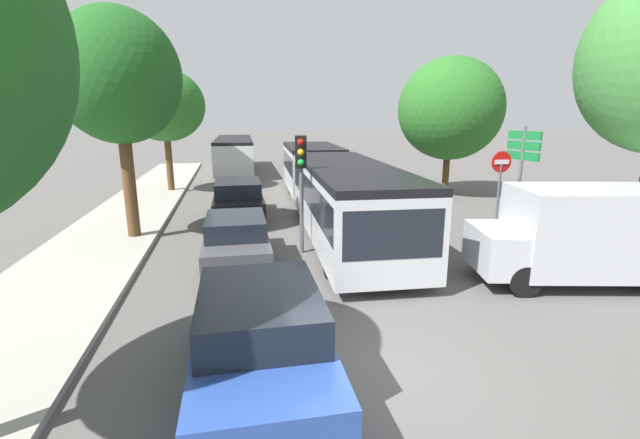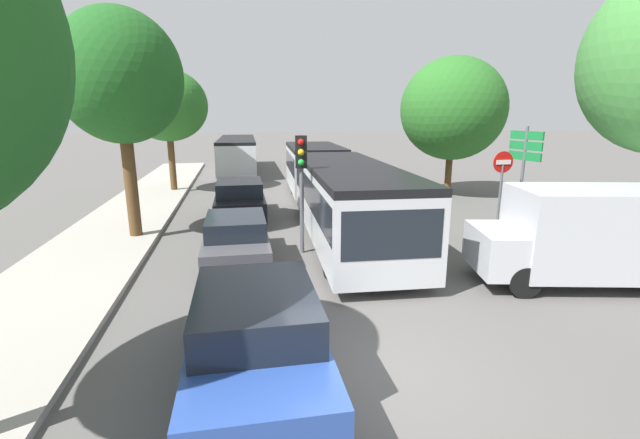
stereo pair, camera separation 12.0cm
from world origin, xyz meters
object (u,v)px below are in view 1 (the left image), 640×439
queued_car_blue (260,335)px  no_entry_sign (500,180)px  traffic_light (301,168)px  tree_left_far (167,107)px  direction_sign_post (522,157)px  tree_left_mid (119,81)px  queued_car_black (238,200)px  tree_right_mid (450,109)px  articulated_bus (329,181)px  white_van (592,233)px  queued_car_graphite (236,240)px  city_bus_rear (234,152)px

queued_car_blue → no_entry_sign: bearing=-50.9°
traffic_light → tree_left_far: 12.67m
direction_sign_post → tree_left_mid: size_ratio=0.51×
queued_car_black → tree_right_mid: tree_right_mid is taller
articulated_bus → queued_car_black: (-3.54, 0.25, -0.66)m
tree_left_mid → tree_right_mid: 14.71m
white_van → articulated_bus: bearing=-48.5°
articulated_bus → queued_car_black: size_ratio=3.85×
queued_car_graphite → no_entry_sign: bearing=-81.5°
articulated_bus → traffic_light: bearing=-18.9°
no_entry_sign → tree_left_far: size_ratio=0.45×
city_bus_rear → tree_left_mid: (-3.37, -17.22, 3.57)m
articulated_bus → no_entry_sign: no_entry_sign is taller
city_bus_rear → tree_right_mid: 15.93m
tree_left_far → tree_right_mid: 14.09m
tree_left_mid → tree_right_mid: (13.66, 5.40, -0.71)m
articulated_bus → direction_sign_post: bearing=62.1°
queued_car_blue → tree_left_mid: size_ratio=0.62×
queued_car_blue → direction_sign_post: direction_sign_post is taller
queued_car_blue → direction_sign_post: (9.28, 6.98, 1.80)m
queued_car_graphite → tree_right_mid: tree_right_mid is taller
queued_car_black → articulated_bus: bearing=-93.7°
queued_car_black → direction_sign_post: 10.30m
queued_car_graphite → direction_sign_post: bearing=-80.5°
direction_sign_post → tree_left_mid: (-12.76, 1.45, 2.38)m
traffic_light → tree_left_far: size_ratio=0.55×
queued_car_graphite → tree_left_mid: size_ratio=0.55×
city_bus_rear → white_van: (8.08, -23.22, -0.13)m
queued_car_blue → tree_right_mid: tree_right_mid is taller
queued_car_graphite → no_entry_sign: size_ratio=1.39×
queued_car_blue → tree_left_far: tree_left_far is taller
tree_left_mid → tree_left_far: 9.15m
queued_car_black → direction_sign_post: bearing=-111.6°
no_entry_sign → tree_left_mid: size_ratio=0.40×
city_bus_rear → white_van: 24.59m
white_van → no_entry_sign: no_entry_sign is taller
city_bus_rear → white_van: size_ratio=2.09×
tree_right_mid → city_bus_rear: bearing=131.1°
traffic_light → no_entry_sign: (6.69, 0.59, -0.62)m
articulated_bus → city_bus_rear: articulated_bus is taller
queued_car_black → tree_left_far: bearing=26.2°
tree_left_mid → queued_car_blue: bearing=-67.5°
direction_sign_post → tree_right_mid: size_ratio=0.54×
queued_car_blue → direction_sign_post: size_ratio=1.22×
queued_car_blue → traffic_light: traffic_light is taller
queued_car_blue → traffic_light: bearing=-14.4°
articulated_bus → tree_right_mid: bearing=119.3°
no_entry_sign → articulated_bus: bearing=-128.3°
direction_sign_post → queued_car_blue: bearing=28.8°
tree_left_mid → white_van: bearing=-27.7°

